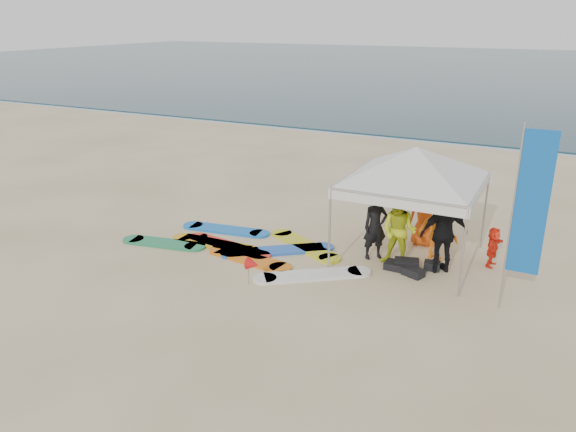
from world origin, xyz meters
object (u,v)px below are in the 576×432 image
at_px(person_black_b, 444,233).
at_px(person_orange_b, 424,216).
at_px(person_seated, 493,247).
at_px(canopy_tent, 417,147).
at_px(person_yellow, 399,231).
at_px(surfboard_spread, 248,249).
at_px(marker_pennant, 253,264).
at_px(person_black_a, 375,226).
at_px(feather_flag, 530,206).
at_px(person_orange_a, 438,228).

bearing_deg(person_black_b, person_orange_b, -95.20).
xyz_separation_m(person_seated, canopy_tent, (-1.87, -0.43, 2.27)).
height_order(person_yellow, surfboard_spread, person_yellow).
bearing_deg(marker_pennant, person_black_a, 53.98).
bearing_deg(feather_flag, person_orange_a, 136.27).
height_order(person_orange_b, canopy_tent, canopy_tent).
xyz_separation_m(person_orange_b, canopy_tent, (-0.10, -0.99, 1.97)).
bearing_deg(person_orange_b, person_yellow, 82.23).
xyz_separation_m(person_black_b, feather_flag, (1.72, -1.22, 1.28)).
bearing_deg(surfboard_spread, person_orange_a, 20.59).
bearing_deg(person_yellow, person_orange_b, 85.15).
height_order(person_orange_a, surfboard_spread, person_orange_a).
height_order(person_orange_a, person_orange_b, person_orange_b).
height_order(person_yellow, feather_flag, feather_flag).
relative_size(person_black_a, person_orange_a, 1.05).
bearing_deg(marker_pennant, person_orange_b, 55.25).
relative_size(person_orange_a, person_orange_b, 1.00).
xyz_separation_m(person_orange_a, canopy_tent, (-0.59, -0.30, 1.97)).
height_order(person_black_a, surfboard_spread, person_black_a).
distance_m(person_black_a, surfboard_spread, 3.23).
distance_m(person_seated, surfboard_spread, 5.89).
height_order(person_black_a, feather_flag, feather_flag).
distance_m(person_orange_a, marker_pennant, 4.60).
height_order(person_black_b, surfboard_spread, person_black_b).
height_order(person_orange_b, feather_flag, feather_flag).
relative_size(person_black_a, canopy_tent, 0.39).
distance_m(person_yellow, person_orange_a, 1.10).
bearing_deg(person_black_a, feather_flag, -61.74).
relative_size(person_black_a, person_orange_b, 1.04).
distance_m(person_orange_a, canopy_tent, 2.08).
bearing_deg(surfboard_spread, person_orange_b, 31.20).
height_order(canopy_tent, feather_flag, feather_flag).
height_order(person_seated, surfboard_spread, person_seated).
bearing_deg(surfboard_spread, person_seated, 17.39).
height_order(person_orange_a, feather_flag, feather_flag).
bearing_deg(person_orange_b, surfboard_spread, 31.95).
height_order(person_seated, marker_pennant, person_seated).
distance_m(person_orange_a, person_black_b, 0.77).
bearing_deg(person_orange_a, marker_pennant, 57.11).
bearing_deg(canopy_tent, person_seated, 12.87).
bearing_deg(person_black_b, marker_pennant, 1.93).
bearing_deg(feather_flag, person_black_a, 159.38).
height_order(person_black_a, canopy_tent, canopy_tent).
distance_m(person_black_b, marker_pennant, 4.38).
bearing_deg(person_yellow, person_seated, 29.39).
distance_m(person_yellow, surfboard_spread, 3.79).
bearing_deg(person_black_b, feather_flag, 110.48).
relative_size(person_orange_b, person_seated, 1.63).
bearing_deg(person_seated, canopy_tent, 108.92).
bearing_deg(person_orange_b, person_black_a, 58.54).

